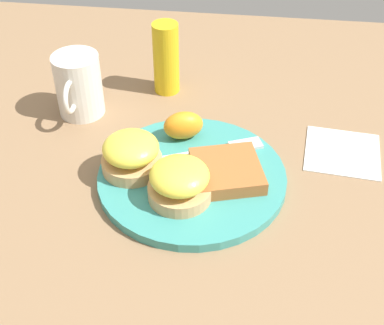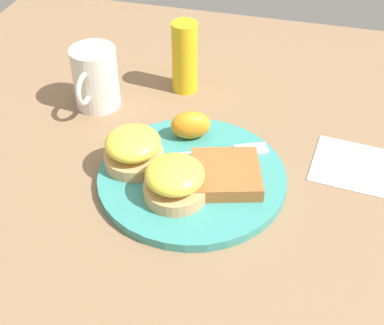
{
  "view_description": "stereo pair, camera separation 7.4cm",
  "coord_description": "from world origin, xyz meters",
  "px_view_note": "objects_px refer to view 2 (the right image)",
  "views": [
    {
      "loc": [
        0.56,
        0.07,
        0.51
      ],
      "look_at": [
        0.0,
        0.0,
        0.03
      ],
      "focal_mm": 50.0,
      "sensor_mm": 36.0,
      "label": 1
    },
    {
      "loc": [
        0.54,
        0.14,
        0.51
      ],
      "look_at": [
        0.0,
        0.0,
        0.03
      ],
      "focal_mm": 50.0,
      "sensor_mm": 36.0,
      "label": 2
    }
  ],
  "objects_px": {
    "sandwich_benedict_right": "(175,180)",
    "orange_wedge": "(191,125)",
    "fork": "(200,154)",
    "hashbrown_patty": "(226,175)",
    "condiment_bottle": "(185,57)",
    "sandwich_benedict_left": "(133,150)",
    "cup": "(95,78)"
  },
  "relations": [
    {
      "from": "cup",
      "to": "hashbrown_patty",
      "type": "bearing_deg",
      "value": 59.54
    },
    {
      "from": "sandwich_benedict_left",
      "to": "orange_wedge",
      "type": "height_order",
      "value": "sandwich_benedict_left"
    },
    {
      "from": "orange_wedge",
      "to": "fork",
      "type": "height_order",
      "value": "orange_wedge"
    },
    {
      "from": "sandwich_benedict_right",
      "to": "condiment_bottle",
      "type": "height_order",
      "value": "condiment_bottle"
    },
    {
      "from": "fork",
      "to": "sandwich_benedict_right",
      "type": "bearing_deg",
      "value": -7.05
    },
    {
      "from": "sandwich_benedict_left",
      "to": "cup",
      "type": "bearing_deg",
      "value": -141.48
    },
    {
      "from": "hashbrown_patty",
      "to": "sandwich_benedict_left",
      "type": "bearing_deg",
      "value": -90.15
    },
    {
      "from": "cup",
      "to": "condiment_bottle",
      "type": "bearing_deg",
      "value": 123.63
    },
    {
      "from": "sandwich_benedict_right",
      "to": "cup",
      "type": "bearing_deg",
      "value": -135.26
    },
    {
      "from": "hashbrown_patty",
      "to": "cup",
      "type": "distance_m",
      "value": 0.29
    },
    {
      "from": "orange_wedge",
      "to": "sandwich_benedict_left",
      "type": "bearing_deg",
      "value": -36.59
    },
    {
      "from": "sandwich_benedict_right",
      "to": "hashbrown_patty",
      "type": "distance_m",
      "value": 0.08
    },
    {
      "from": "sandwich_benedict_right",
      "to": "hashbrown_patty",
      "type": "relative_size",
      "value": 0.92
    },
    {
      "from": "hashbrown_patty",
      "to": "orange_wedge",
      "type": "bearing_deg",
      "value": -139.11
    },
    {
      "from": "orange_wedge",
      "to": "condiment_bottle",
      "type": "xyz_separation_m",
      "value": [
        -0.15,
        -0.05,
        0.03
      ]
    },
    {
      "from": "hashbrown_patty",
      "to": "fork",
      "type": "distance_m",
      "value": 0.06
    },
    {
      "from": "sandwich_benedict_left",
      "to": "orange_wedge",
      "type": "distance_m",
      "value": 0.1
    },
    {
      "from": "sandwich_benedict_right",
      "to": "hashbrown_patty",
      "type": "height_order",
      "value": "sandwich_benedict_right"
    },
    {
      "from": "orange_wedge",
      "to": "fork",
      "type": "bearing_deg",
      "value": 31.33
    },
    {
      "from": "hashbrown_patty",
      "to": "condiment_bottle",
      "type": "height_order",
      "value": "condiment_bottle"
    },
    {
      "from": "hashbrown_patty",
      "to": "fork",
      "type": "xyz_separation_m",
      "value": [
        -0.04,
        -0.05,
        -0.01
      ]
    },
    {
      "from": "sandwich_benedict_right",
      "to": "hashbrown_patty",
      "type": "xyz_separation_m",
      "value": [
        -0.05,
        0.06,
        -0.02
      ]
    },
    {
      "from": "fork",
      "to": "condiment_bottle",
      "type": "height_order",
      "value": "condiment_bottle"
    },
    {
      "from": "fork",
      "to": "condiment_bottle",
      "type": "distance_m",
      "value": 0.21
    },
    {
      "from": "sandwich_benedict_right",
      "to": "orange_wedge",
      "type": "xyz_separation_m",
      "value": [
        -0.13,
        -0.01,
        -0.0
      ]
    },
    {
      "from": "sandwich_benedict_left",
      "to": "condiment_bottle",
      "type": "distance_m",
      "value": 0.23
    },
    {
      "from": "hashbrown_patty",
      "to": "orange_wedge",
      "type": "height_order",
      "value": "orange_wedge"
    },
    {
      "from": "fork",
      "to": "orange_wedge",
      "type": "bearing_deg",
      "value": -148.67
    },
    {
      "from": "hashbrown_patty",
      "to": "condiment_bottle",
      "type": "bearing_deg",
      "value": -152.31
    },
    {
      "from": "sandwich_benedict_left",
      "to": "hashbrown_patty",
      "type": "xyz_separation_m",
      "value": [
        0.0,
        0.13,
        -0.02
      ]
    },
    {
      "from": "fork",
      "to": "condiment_bottle",
      "type": "relative_size",
      "value": 1.78
    },
    {
      "from": "hashbrown_patty",
      "to": "orange_wedge",
      "type": "distance_m",
      "value": 0.11
    }
  ]
}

